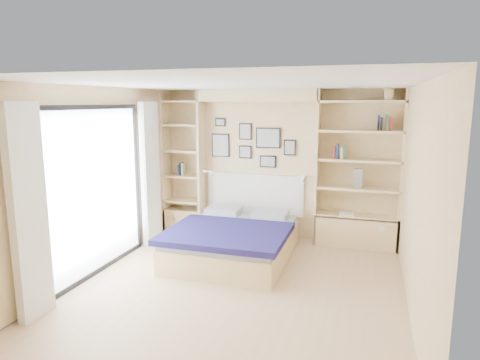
% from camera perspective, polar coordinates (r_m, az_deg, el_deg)
% --- Properties ---
extents(ground, '(4.50, 4.50, 0.00)m').
position_cam_1_polar(ground, '(5.52, -0.33, -14.22)').
color(ground, tan).
rests_on(ground, ground).
extents(room_shell, '(4.50, 4.50, 4.50)m').
position_cam_1_polar(room_shell, '(6.70, 0.37, -0.12)').
color(room_shell, '#DFBC8B').
rests_on(room_shell, ground).
extents(bed, '(1.70, 2.26, 1.07)m').
position_cam_1_polar(bed, '(6.45, -0.78, -7.91)').
color(bed, '#DBBA84').
rests_on(bed, ground).
extents(photo_gallery, '(1.48, 0.02, 0.82)m').
position_cam_1_polar(photo_gallery, '(7.31, 1.45, 4.94)').
color(photo_gallery, black).
rests_on(photo_gallery, ground).
extents(reading_lamps, '(1.92, 0.12, 0.15)m').
position_cam_1_polar(reading_lamps, '(7.12, 2.13, 0.71)').
color(reading_lamps, silver).
rests_on(reading_lamps, ground).
extents(shelf_decor, '(3.55, 0.23, 2.03)m').
position_cam_1_polar(shelf_decor, '(6.90, 13.48, 5.00)').
color(shelf_decor, '#A51E1E').
rests_on(shelf_decor, ground).
extents(deck, '(3.20, 4.00, 0.05)m').
position_cam_1_polar(deck, '(7.36, -28.58, -9.12)').
color(deck, brown).
rests_on(deck, ground).
extents(deck_chair, '(0.73, 0.94, 0.84)m').
position_cam_1_polar(deck_chair, '(7.59, -27.85, -5.32)').
color(deck_chair, tan).
rests_on(deck_chair, ground).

